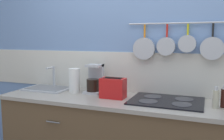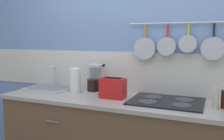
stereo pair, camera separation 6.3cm
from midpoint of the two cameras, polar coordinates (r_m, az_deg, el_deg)
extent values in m
cube|color=#7293C6|center=(2.54, 5.42, 3.65)|extent=(7.20, 0.06, 2.60)
cube|color=silver|center=(2.56, 5.33, -0.53)|extent=(7.20, 0.07, 0.41)
cylinder|color=#B7BABF|center=(2.40, 17.38, 10.26)|extent=(1.21, 0.02, 0.02)
cylinder|color=orange|center=(2.47, 6.75, 8.82)|extent=(0.02, 0.02, 0.12)
cylinder|color=#B7BABF|center=(2.45, 6.58, 4.88)|extent=(0.21, 0.04, 0.21)
cylinder|color=red|center=(2.42, 11.74, 8.78)|extent=(0.02, 0.02, 0.12)
cylinder|color=#B7BABF|center=(2.39, 11.53, 5.31)|extent=(0.17, 0.06, 0.17)
cylinder|color=gold|center=(2.40, 16.24, 8.90)|extent=(0.02, 0.02, 0.10)
cylinder|color=#B7BABF|center=(2.37, 16.07, 5.79)|extent=(0.16, 0.05, 0.16)
cylinder|color=black|center=(2.39, 21.38, 8.49)|extent=(0.02, 0.02, 0.12)
cylinder|color=#B7BABF|center=(2.36, 21.19, 4.62)|extent=(0.20, 0.05, 0.20)
cylinder|color=slate|center=(2.34, -14.11, -11.49)|extent=(0.14, 0.01, 0.01)
cube|color=#A59E93|center=(2.28, 2.88, -7.19)|extent=(2.46, 0.61, 0.03)
cube|color=#B7BABF|center=(2.81, -15.13, -4.12)|extent=(0.47, 0.34, 0.01)
cube|color=slate|center=(2.81, -15.14, -3.93)|extent=(0.40, 0.27, 0.00)
cylinder|color=#B7BABF|center=(2.89, -13.72, -1.50)|extent=(0.03, 0.03, 0.24)
cylinder|color=#B7BABF|center=(2.82, -14.57, 0.50)|extent=(0.02, 0.14, 0.02)
cylinder|color=white|center=(2.58, -9.30, -2.38)|extent=(0.11, 0.11, 0.25)
cube|color=#B7BABF|center=(2.54, -4.87, -4.98)|extent=(0.17, 0.19, 0.02)
cube|color=#B7BABF|center=(2.57, -4.30, -1.83)|extent=(0.15, 0.07, 0.29)
cylinder|color=black|center=(2.51, -5.12, -3.47)|extent=(0.13, 0.13, 0.12)
cube|color=#B7BABF|center=(2.52, -4.74, 1.01)|extent=(0.15, 0.14, 0.02)
cube|color=red|center=(2.31, -0.53, -4.15)|extent=(0.23, 0.14, 0.19)
cube|color=black|center=(2.28, -0.76, -1.92)|extent=(0.17, 0.02, 0.00)
cube|color=black|center=(2.32, -0.31, -1.74)|extent=(0.17, 0.02, 0.00)
cube|color=black|center=(2.35, -3.28, -3.04)|extent=(0.02, 0.02, 0.02)
cube|color=black|center=(2.25, 11.54, -6.94)|extent=(0.63, 0.48, 0.01)
cylinder|color=#38383D|center=(2.18, 7.44, -7.08)|extent=(0.16, 0.16, 0.00)
cylinder|color=#38383D|center=(2.13, 14.87, -7.59)|extent=(0.16, 0.16, 0.00)
cylinder|color=#38383D|center=(2.36, 8.56, -5.98)|extent=(0.16, 0.16, 0.00)
cylinder|color=#38383D|center=(2.32, 15.41, -6.42)|extent=(0.16, 0.16, 0.00)
cylinder|color=#BFB799|center=(2.14, 21.86, -6.24)|extent=(0.05, 0.05, 0.14)
cylinder|color=beige|center=(2.12, 21.97, -3.91)|extent=(0.03, 0.03, 0.03)
cylinder|color=#33140F|center=(2.18, 23.44, -5.97)|extent=(0.05, 0.05, 0.15)
cylinder|color=beige|center=(2.16, 23.57, -3.63)|extent=(0.03, 0.03, 0.03)
camera|label=1|loc=(0.03, -90.79, -0.10)|focal=40.00mm
camera|label=2|loc=(0.03, 89.21, 0.10)|focal=40.00mm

